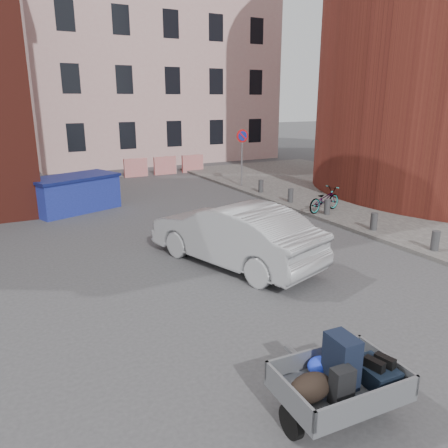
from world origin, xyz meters
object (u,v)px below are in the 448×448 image
dumpster (74,193)px  bicycle (324,200)px  trailer (339,380)px  silver_car (234,234)px

dumpster → bicycle: size_ratio=2.14×
trailer → silver_car: silver_car is taller
silver_car → bicycle: 6.08m
dumpster → silver_car: silver_car is taller
trailer → dumpster: bearing=97.5°
dumpster → bicycle: (8.01, -4.90, -0.12)m
dumpster → trailer: bearing=-106.6°
silver_car → trailer: bearing=56.2°
dumpster → silver_car: 8.14m
trailer → dumpster: 13.43m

